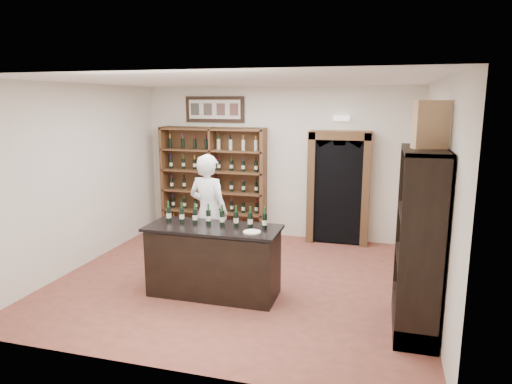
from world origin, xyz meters
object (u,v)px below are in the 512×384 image
at_px(counter_bottle_0, 169,214).
at_px(wine_crate, 431,125).
at_px(side_cabinet, 420,270).
at_px(shopkeeper, 209,212).
at_px(wine_shelf, 214,181).
at_px(tasting_counter, 214,261).

bearing_deg(counter_bottle_0, wine_crate, -6.83).
distance_m(counter_bottle_0, side_cabinet, 3.49).
bearing_deg(shopkeeper, counter_bottle_0, 83.93).
distance_m(side_cabinet, wine_crate, 1.71).
bearing_deg(wine_shelf, tasting_counter, -69.44).
relative_size(tasting_counter, shopkeeper, 0.99).
xyz_separation_m(wine_shelf, tasting_counter, (1.10, -2.93, -0.61)).
distance_m(wine_shelf, shopkeeper, 2.10).
bearing_deg(tasting_counter, wine_crate, -6.67).
height_order(counter_bottle_0, wine_crate, wine_crate).
xyz_separation_m(counter_bottle_0, shopkeeper, (0.28, 0.85, -0.16)).
relative_size(shopkeeper, wine_crate, 3.57).
bearing_deg(counter_bottle_0, wine_shelf, 97.62).
bearing_deg(side_cabinet, wine_shelf, 139.79).
height_order(tasting_counter, side_cabinet, side_cabinet).
xyz_separation_m(shopkeeper, wine_crate, (3.16, -1.26, 1.52)).
bearing_deg(wine_crate, counter_bottle_0, 154.70).
relative_size(wine_shelf, wine_crate, 4.13).
xyz_separation_m(tasting_counter, shopkeeper, (-0.44, 0.94, 0.46)).
xyz_separation_m(tasting_counter, side_cabinet, (2.72, -0.30, 0.26)).
height_order(tasting_counter, counter_bottle_0, counter_bottle_0).
relative_size(counter_bottle_0, shopkeeper, 0.16).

